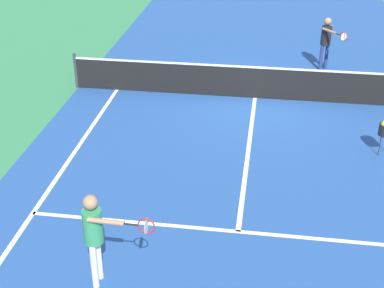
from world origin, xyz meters
name	(u,v)px	position (x,y,z in m)	size (l,w,h in m)	color
ground_plane	(255,98)	(0.00, 0.00, 0.00)	(60.00, 60.00, 0.00)	#337F51
court_surface_inbounds	(255,98)	(0.00, 0.00, 0.00)	(10.62, 24.40, 0.00)	#234C93
line_sideline_left	(42,200)	(-4.11, -5.95, 0.00)	(0.10, 11.89, 0.01)	white
line_service_near	(238,232)	(0.00, -6.40, 0.00)	(8.22, 0.10, 0.01)	white
line_center_service	(248,151)	(0.00, -3.20, 0.00)	(0.10, 6.40, 0.01)	white
net	(256,82)	(0.00, 0.00, 0.49)	(10.77, 0.09, 1.07)	#33383D
player_near	(95,230)	(-2.20, -8.13, 1.09)	(1.23, 0.54, 1.74)	white
player_far	(327,38)	(2.07, 2.62, 1.07)	(0.71, 1.11, 1.71)	navy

